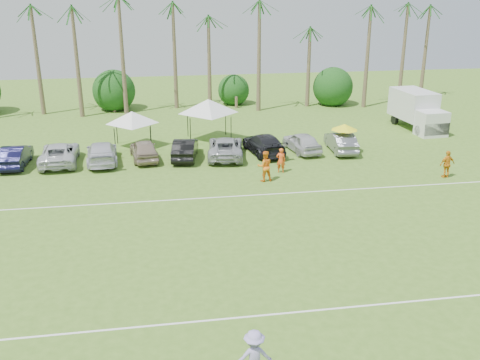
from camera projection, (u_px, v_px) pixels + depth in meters
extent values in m
plane|color=#497121|center=(233.00, 354.00, 17.62)|extent=(120.00, 120.00, 0.00)
cube|color=white|center=(225.00, 319.00, 19.48)|extent=(80.00, 0.10, 0.01)
cube|color=white|center=(197.00, 198.00, 30.62)|extent=(80.00, 0.10, 0.01)
cone|color=brown|center=(44.00, 61.00, 49.43)|extent=(0.44, 0.44, 10.00)
cone|color=brown|center=(88.00, 55.00, 49.86)|extent=(0.44, 0.44, 11.00)
cone|color=brown|center=(133.00, 70.00, 50.96)|extent=(0.44, 0.44, 8.00)
cone|color=brown|center=(175.00, 64.00, 51.40)|extent=(0.44, 0.44, 9.00)
cone|color=brown|center=(216.00, 58.00, 51.83)|extent=(0.44, 0.44, 10.00)
cone|color=brown|center=(256.00, 52.00, 52.26)|extent=(0.44, 0.44, 11.00)
cone|color=brown|center=(305.00, 66.00, 53.51)|extent=(0.44, 0.44, 8.00)
cone|color=brown|center=(353.00, 60.00, 54.10)|extent=(0.44, 0.44, 9.00)
cone|color=brown|center=(400.00, 54.00, 54.68)|extent=(0.44, 0.44, 10.00)
cone|color=brown|center=(437.00, 48.00, 55.11)|extent=(0.44, 0.44, 11.00)
cylinder|color=brown|center=(115.00, 103.00, 52.71)|extent=(0.30, 0.30, 1.40)
sphere|color=#113F12|center=(114.00, 92.00, 52.34)|extent=(4.00, 4.00, 4.00)
cylinder|color=brown|center=(235.00, 99.00, 54.51)|extent=(0.30, 0.30, 1.40)
sphere|color=#113F12|center=(235.00, 88.00, 54.14)|extent=(4.00, 4.00, 4.00)
cylinder|color=brown|center=(329.00, 96.00, 56.01)|extent=(0.30, 0.30, 1.40)
sphere|color=#113F12|center=(330.00, 86.00, 55.64)|extent=(4.00, 4.00, 4.00)
imported|color=#F6571B|center=(281.00, 160.00, 34.72)|extent=(0.69, 0.55, 1.65)
imported|color=orange|center=(265.00, 166.00, 33.11)|extent=(0.98, 0.78, 1.95)
imported|color=orange|center=(447.00, 164.00, 33.75)|extent=(1.08, 0.55, 1.77)
cube|color=silver|center=(413.00, 104.00, 45.86)|extent=(2.69, 4.58, 2.41)
cube|color=silver|center=(432.00, 124.00, 43.36)|extent=(2.32, 1.87, 2.02)
cube|color=black|center=(436.00, 129.00, 42.79)|extent=(2.23, 0.43, 0.96)
cube|color=#E5590C|center=(425.00, 109.00, 46.26)|extent=(0.12, 1.54, 0.87)
cylinder|color=black|center=(419.00, 131.00, 43.53)|extent=(0.35, 0.88, 0.87)
cylinder|color=black|center=(440.00, 129.00, 43.93)|extent=(0.35, 0.88, 0.87)
cylinder|color=black|center=(395.00, 119.00, 47.23)|extent=(0.35, 0.88, 0.87)
cylinder|color=black|center=(414.00, 118.00, 47.64)|extent=(0.35, 0.88, 0.87)
cylinder|color=black|center=(115.00, 141.00, 38.79)|extent=(0.06, 0.06, 1.84)
cylinder|color=black|center=(151.00, 139.00, 39.18)|extent=(0.06, 0.06, 1.84)
cylinder|color=black|center=(117.00, 132.00, 41.18)|extent=(0.06, 0.06, 1.84)
cylinder|color=black|center=(151.00, 131.00, 41.56)|extent=(0.06, 0.06, 1.84)
pyramid|color=white|center=(132.00, 111.00, 39.55)|extent=(3.98, 3.98, 0.92)
cylinder|color=black|center=(190.00, 133.00, 40.28)|extent=(0.06, 0.06, 2.20)
cylinder|color=black|center=(231.00, 131.00, 40.74)|extent=(0.06, 0.06, 2.20)
cylinder|color=black|center=(188.00, 123.00, 43.16)|extent=(0.06, 0.06, 2.20)
cylinder|color=black|center=(226.00, 122.00, 43.62)|extent=(0.06, 0.06, 2.20)
pyramid|color=silver|center=(208.00, 99.00, 41.20)|extent=(4.75, 4.75, 1.10)
cylinder|color=black|center=(344.00, 140.00, 38.82)|extent=(0.05, 0.05, 1.94)
cone|color=yellow|center=(345.00, 127.00, 38.49)|extent=(1.94, 1.94, 0.44)
imported|color=#A194D3|center=(254.00, 356.00, 16.14)|extent=(1.15, 0.68, 1.77)
imported|color=black|center=(15.00, 156.00, 36.00)|extent=(1.56, 4.39, 1.44)
imported|color=silver|center=(59.00, 153.00, 36.54)|extent=(2.65, 5.30, 1.44)
imported|color=silver|center=(102.00, 152.00, 36.74)|extent=(2.40, 5.11, 1.44)
imported|color=gray|center=(144.00, 150.00, 37.37)|extent=(2.26, 4.42, 1.44)
imported|color=black|center=(185.00, 149.00, 37.59)|extent=(2.21, 4.56, 1.44)
imported|color=#A4A6AA|center=(225.00, 147.00, 37.94)|extent=(3.10, 5.47, 1.44)
imported|color=black|center=(264.00, 144.00, 38.78)|extent=(2.79, 5.23, 1.44)
imported|color=silver|center=(302.00, 142.00, 39.21)|extent=(2.32, 4.44, 1.44)
imported|color=slate|center=(341.00, 142.00, 39.27)|extent=(1.81, 4.47, 1.44)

